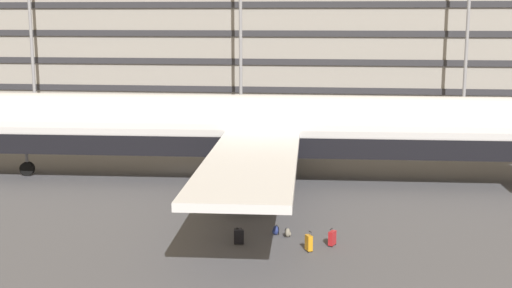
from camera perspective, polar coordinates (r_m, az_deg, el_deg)
The scene contains 10 objects.
ground_plane at distance 44.67m, azimuth -5.38°, elevation -2.43°, with size 600.00×600.00×0.00m, color #4C4C51.
terminal_structure at distance 89.53m, azimuth 0.68°, elevation 8.32°, with size 171.65×19.32×13.05m.
airliner at distance 42.00m, azimuth -0.09°, elevation 1.30°, with size 43.69×35.37×11.02m.
light_mast_center_left at distance 75.68m, azimuth -1.30°, elevation 11.54°, with size 1.80×0.50×19.31m.
suitcase_small at distance 30.69m, azimuth 6.39°, elevation -7.81°, with size 0.37×0.48×0.78m.
suitcase_orange at distance 29.90m, azimuth 4.43°, elevation -8.23°, with size 0.36×0.43×0.89m.
suitcase_silver at distance 30.74m, azimuth -1.45°, elevation -7.74°, with size 0.48×0.32×0.78m.
backpack_laid_flat at distance 31.76m, azimuth 2.68°, elevation -7.42°, with size 0.29×0.35×0.47m.
backpack_red at distance 32.03m, azimuth 1.65°, elevation -7.23°, with size 0.37×0.41×0.50m.
backpack_scuffed at distance 31.75m, azimuth -1.55°, elevation -7.39°, with size 0.33×0.37×0.50m.
Camera 1 is at (9.04, -42.59, 9.99)m, focal length 47.88 mm.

